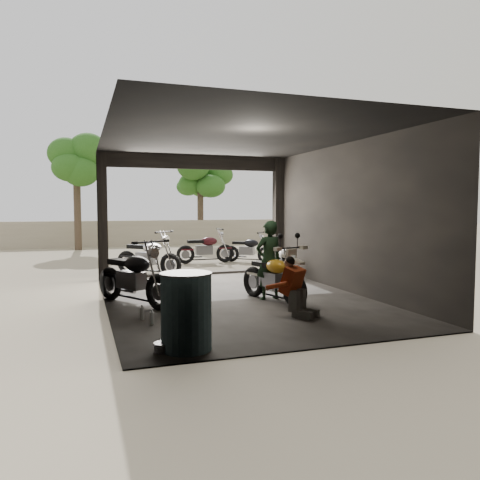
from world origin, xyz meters
TOP-DOWN VIEW (x-y plane):
  - ground at (0.00, 0.00)m, footprint 80.00×80.00m
  - garage at (0.00, 0.55)m, footprint 7.00×7.13m
  - boundary_wall at (0.00, 14.00)m, footprint 18.00×0.30m
  - tree_left at (-3.00, 12.50)m, footprint 2.20×2.20m
  - tree_right at (2.80, 14.00)m, footprint 2.20×2.20m
  - main_bike at (0.58, -0.52)m, footprint 1.12×1.81m
  - left_bike at (-2.00, 0.08)m, footprint 1.59×1.96m
  - outside_bike_a at (-1.20, 3.84)m, footprint 1.80×1.78m
  - outside_bike_b at (0.97, 6.05)m, footprint 1.68×0.69m
  - outside_bike_c at (2.35, 5.76)m, footprint 1.56×1.45m
  - rider at (0.59, -0.29)m, footprint 0.62×0.46m
  - mechanic at (0.49, -1.79)m, footprint 0.78×0.83m
  - stool at (2.00, 2.10)m, footprint 0.36×0.36m
  - helmet at (2.00, 2.09)m, footprint 0.38×0.39m
  - oil_drum at (-1.67, -3.00)m, footprint 0.66×0.66m
  - sign_post at (2.83, 3.69)m, footprint 0.76×0.08m

SIDE VIEW (x-z plane):
  - ground at x=0.00m, z-range 0.00..0.00m
  - stool at x=2.00m, z-range 0.17..0.67m
  - mechanic at x=0.49m, z-range 0.00..0.97m
  - oil_drum at x=-1.67m, z-range 0.00..1.00m
  - outside_bike_c at x=2.35m, z-range 0.00..1.02m
  - main_bike at x=0.58m, z-range 0.00..1.12m
  - outside_bike_b at x=0.97m, z-range 0.00..1.14m
  - boundary_wall at x=0.00m, z-range 0.00..1.20m
  - outside_bike_a at x=-1.20m, z-range 0.00..1.21m
  - left_bike at x=-2.00m, z-range 0.00..1.24m
  - helmet at x=2.00m, z-range 0.50..0.77m
  - rider at x=0.59m, z-range 0.00..1.57m
  - garage at x=0.00m, z-range -0.32..2.88m
  - sign_post at x=2.83m, z-range 0.38..2.65m
  - tree_right at x=2.80m, z-range 1.06..6.06m
  - tree_left at x=-3.00m, z-range 1.19..6.79m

